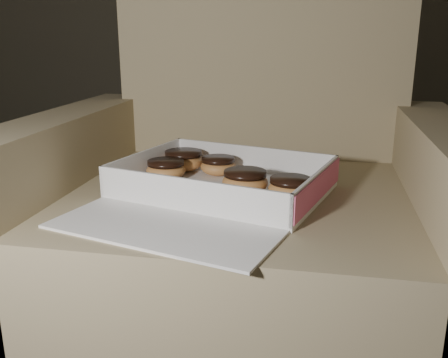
% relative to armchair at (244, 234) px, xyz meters
% --- Properties ---
extents(floor, '(4.50, 4.50, 0.00)m').
position_rel_armchair_xyz_m(floor, '(-0.45, 0.09, -0.30)').
color(floor, black).
rests_on(floor, ground).
extents(armchair, '(0.92, 0.77, 0.96)m').
position_rel_armchair_xyz_m(armchair, '(0.00, 0.00, 0.00)').
color(armchair, tan).
rests_on(armchair, floor).
extents(bakery_box, '(0.50, 0.54, 0.07)m').
position_rel_armchair_xyz_m(bakery_box, '(-0.04, -0.13, 0.14)').
color(bakery_box, white).
rests_on(bakery_box, armchair).
extents(donut_a, '(0.09, 0.09, 0.05)m').
position_rel_armchair_xyz_m(donut_a, '(-0.15, 0.03, 0.16)').
color(donut_a, '#C88C46').
rests_on(donut_a, bakery_box).
extents(donut_b, '(0.08, 0.08, 0.04)m').
position_rel_armchair_xyz_m(donut_b, '(-0.06, 0.01, 0.16)').
color(donut_b, '#C88C46').
rests_on(donut_b, bakery_box).
extents(donut_c, '(0.08, 0.08, 0.04)m').
position_rel_armchair_xyz_m(donut_c, '(-0.16, -0.05, 0.16)').
color(donut_c, '#C88C46').
rests_on(donut_c, bakery_box).
extents(donut_d, '(0.08, 0.08, 0.04)m').
position_rel_armchair_xyz_m(donut_d, '(0.11, -0.13, 0.16)').
color(donut_d, '#C88C46').
rests_on(donut_d, bakery_box).
extents(donut_e, '(0.09, 0.09, 0.05)m').
position_rel_armchair_xyz_m(donut_e, '(0.02, -0.11, 0.16)').
color(donut_e, '#C88C46').
rests_on(donut_e, bakery_box).
extents(crumb_a, '(0.01, 0.01, 0.00)m').
position_rel_armchair_xyz_m(crumb_a, '(-0.15, -0.14, 0.14)').
color(crumb_a, black).
rests_on(crumb_a, bakery_box).
extents(crumb_b, '(0.01, 0.01, 0.00)m').
position_rel_armchair_xyz_m(crumb_b, '(0.12, -0.19, 0.14)').
color(crumb_b, black).
rests_on(crumb_b, bakery_box).
extents(crumb_c, '(0.01, 0.01, 0.00)m').
position_rel_armchair_xyz_m(crumb_c, '(-0.09, -0.09, 0.14)').
color(crumb_c, black).
rests_on(crumb_c, bakery_box).
extents(crumb_d, '(0.01, 0.01, 0.00)m').
position_rel_armchair_xyz_m(crumb_d, '(-0.16, -0.07, 0.14)').
color(crumb_d, black).
rests_on(crumb_d, bakery_box).
extents(crumb_e, '(0.01, 0.01, 0.00)m').
position_rel_armchair_xyz_m(crumb_e, '(-0.23, -0.17, 0.14)').
color(crumb_e, black).
rests_on(crumb_e, bakery_box).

